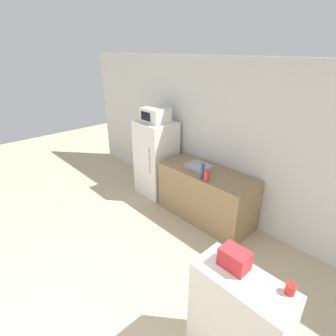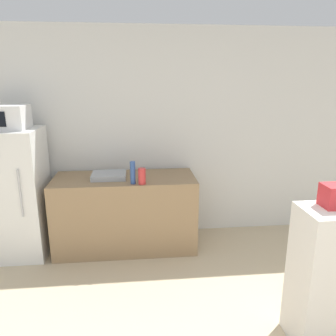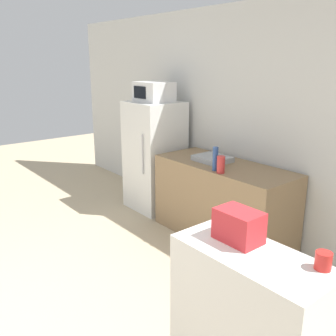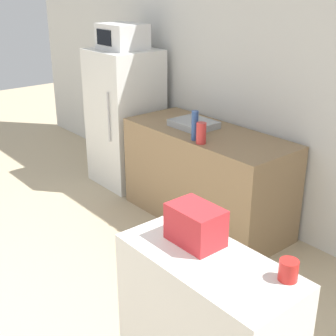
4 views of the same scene
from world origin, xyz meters
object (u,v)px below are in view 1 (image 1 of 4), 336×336
object	(u,v)px
refrigerator	(156,159)
jar	(290,289)
basket	(235,259)
bottle_short	(207,176)
bottle_tall	(202,171)
microwave	(155,115)

from	to	relation	value
refrigerator	jar	world-z (taller)	refrigerator
refrigerator	basket	bearing A→B (deg)	-29.51
refrigerator	bottle_short	bearing A→B (deg)	-9.68
jar	bottle_tall	bearing A→B (deg)	145.76
microwave	basket	world-z (taller)	microwave
refrigerator	microwave	size ratio (longest dim) A/B	3.17
refrigerator	basket	distance (m)	3.26
bottle_tall	bottle_short	bearing A→B (deg)	-10.94
bottle_tall	basket	bearing A→B (deg)	-42.90
bottle_short	microwave	bearing A→B (deg)	170.37
jar	microwave	bearing A→B (deg)	154.95
basket	jar	bearing A→B (deg)	10.99
microwave	bottle_tall	size ratio (longest dim) A/B	1.85
jar	bottle_short	bearing A→B (deg)	144.73
bottle_short	jar	distance (m)	2.20
bottle_tall	bottle_short	world-z (taller)	bottle_tall
microwave	bottle_tall	bearing A→B (deg)	-9.54
basket	jar	size ratio (longest dim) A/B	2.83
bottle_tall	jar	size ratio (longest dim) A/B	3.06
bottle_short	basket	world-z (taller)	basket
refrigerator	jar	distance (m)	3.59
bottle_short	basket	xyz separation A→B (m)	(1.37, -1.34, 0.21)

